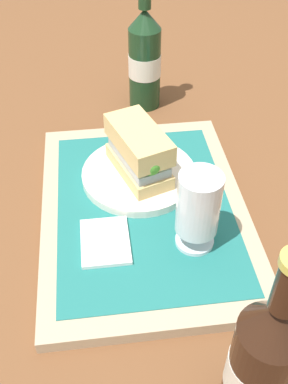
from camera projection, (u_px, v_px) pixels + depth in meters
ground_plane at (144, 215)px, 0.74m from camera, size 3.00×3.00×0.00m
tray at (144, 210)px, 0.73m from camera, size 0.44×0.32×0.02m
placemat at (144, 206)px, 0.72m from camera, size 0.38×0.27×0.00m
plate at (136, 175)px, 0.77m from camera, size 0.19×0.19×0.01m
sandwich at (137, 152)px, 0.73m from camera, size 0.14×0.10×0.08m
beer_glass at (198, 209)px, 0.62m from camera, size 0.06×0.06×0.12m
napkin_folded at (105, 241)px, 0.67m from camera, size 0.09×0.07×0.01m
beer_bottle at (261, 364)px, 0.44m from camera, size 0.07×0.07×0.27m
second_bottle at (145, 59)px, 0.91m from camera, size 0.07×0.07×0.27m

